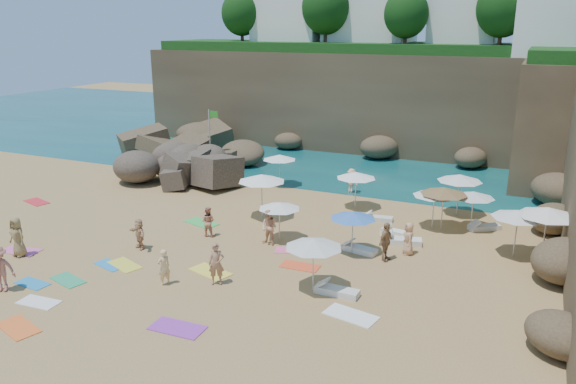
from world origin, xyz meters
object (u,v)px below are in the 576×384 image
at_px(person_stand_3, 386,242).
at_px(parasol_2, 460,178).
at_px(rock_outcrop, 192,180).
at_px(parasol_0, 279,157).
at_px(flag_pole, 211,131).
at_px(person_stand_4, 409,238).
at_px(lounger_0, 401,241).
at_px(person_stand_2, 351,181).
at_px(parasol_1, 356,175).
at_px(person_stand_5, 210,165).
at_px(person_stand_6, 164,267).
at_px(person_stand_1, 208,222).

bearing_deg(person_stand_3, parasol_2, -0.30).
height_order(rock_outcrop, parasol_0, parasol_0).
height_order(flag_pole, person_stand_4, flag_pole).
height_order(parasol_0, lounger_0, parasol_0).
bearing_deg(person_stand_2, rock_outcrop, 30.72).
distance_m(parasol_1, person_stand_4, 7.12).
bearing_deg(person_stand_5, person_stand_2, 6.03).
height_order(flag_pole, person_stand_5, flag_pole).
distance_m(flag_pole, person_stand_4, 20.19).
bearing_deg(parasol_2, person_stand_6, -124.57).
distance_m(person_stand_3, person_stand_4, 1.38).
distance_m(parasol_2, person_stand_1, 13.97).
bearing_deg(parasol_0, lounger_0, -35.50).
height_order(parasol_0, person_stand_6, parasol_0).
bearing_deg(rock_outcrop, lounger_0, -19.97).
bearing_deg(person_stand_5, person_stand_1, -55.89).
bearing_deg(person_stand_4, person_stand_6, -76.05).
distance_m(parasol_1, lounger_0, 6.10).
distance_m(rock_outcrop, person_stand_1, 11.04).
relative_size(rock_outcrop, lounger_0, 3.54).
bearing_deg(person_stand_4, person_stand_3, -61.57).
bearing_deg(person_stand_3, person_stand_5, 72.97).
distance_m(lounger_0, person_stand_6, 11.45).
bearing_deg(rock_outcrop, person_stand_6, -60.23).
relative_size(parasol_2, lounger_0, 1.26).
distance_m(person_stand_3, person_stand_6, 9.77).
bearing_deg(person_stand_6, person_stand_1, -143.31).
xyz_separation_m(parasol_0, parasol_1, (6.04, -2.53, 0.06)).
xyz_separation_m(parasol_1, person_stand_2, (-1.18, 2.88, -1.19)).
xyz_separation_m(parasol_0, person_stand_6, (1.97, -15.32, -1.15)).
xyz_separation_m(parasol_0, person_stand_4, (10.36, -8.06, -1.14)).
height_order(parasol_1, person_stand_6, parasol_1).
relative_size(person_stand_1, person_stand_4, 1.00).
xyz_separation_m(parasol_2, person_stand_4, (-1.25, -6.73, -1.37)).
relative_size(parasol_0, person_stand_4, 1.43).
height_order(lounger_0, person_stand_3, person_stand_3).
height_order(person_stand_4, person_stand_6, person_stand_4).
relative_size(parasol_0, lounger_0, 1.12).
bearing_deg(parasol_2, flag_pole, 168.18).
height_order(parasol_2, person_stand_6, parasol_2).
relative_size(person_stand_2, person_stand_5, 0.85).
bearing_deg(parasol_2, person_stand_2, 166.04).
bearing_deg(parasol_1, rock_outcrop, 173.77).
relative_size(person_stand_1, person_stand_2, 0.98).
bearing_deg(rock_outcrop, parasol_1, -6.23).
height_order(parasol_1, person_stand_1, parasol_1).
relative_size(rock_outcrop, person_stand_2, 4.44).
height_order(person_stand_2, person_stand_3, person_stand_3).
height_order(parasol_2, lounger_0, parasol_2).
height_order(person_stand_5, person_stand_6, person_stand_5).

